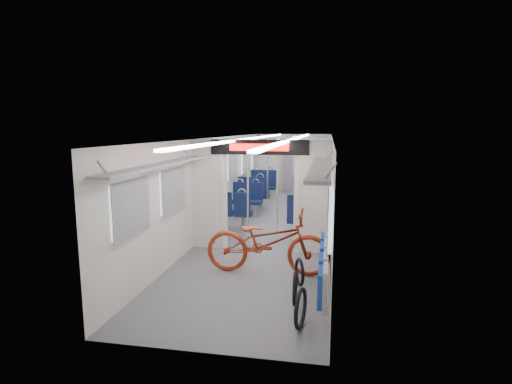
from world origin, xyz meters
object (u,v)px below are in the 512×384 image
seat_bay_near_left (241,203)px  seat_bay_near_right (310,207)px  bicycle (267,242)px  stanchion_near_right (277,191)px  flip_bench (324,265)px  seat_bay_far_right (315,186)px  bike_hoop_b (295,290)px  stanchion_near_left (248,192)px  bike_hoop_c (300,274)px  stanchion_far_left (268,176)px  stanchion_far_right (293,175)px  bike_hoop_a (301,310)px  seat_bay_far_left (259,187)px

seat_bay_near_left → seat_bay_near_right: 1.90m
seat_bay_near_left → bicycle: bearing=-70.8°
bicycle → stanchion_near_right: (-0.09, 1.99, 0.58)m
flip_bench → seat_bay_far_right: (-0.42, 8.05, -0.02)m
flip_bench → bike_hoop_b: flip_bench is taller
seat_bay_near_left → seat_bay_far_right: seat_bay_far_right is taller
stanchion_near_left → stanchion_near_right: same height
bicycle → flip_bench: 1.45m
bike_hoop_c → stanchion_far_left: size_ratio=0.20×
seat_bay_near_left → stanchion_far_left: bearing=63.6°
bike_hoop_c → stanchion_far_right: stanchion_far_right is taller
bike_hoop_b → stanchion_near_right: size_ratio=0.22×
stanchion_near_right → stanchion_far_left: (-0.66, 2.88, 0.00)m
seat_bay_near_right → stanchion_near_left: stanchion_near_left is taller
seat_bay_far_right → flip_bench: bearing=-87.0°
bike_hoop_c → stanchion_near_right: size_ratio=0.20×
bicycle → bike_hoop_c: size_ratio=4.71×
bike_hoop_a → stanchion_far_right: 7.06m
stanchion_near_right → stanchion_far_right: 3.11m
seat_bay_near_right → bike_hoop_c: bearing=-89.5°
stanchion_near_left → stanchion_far_right: bearing=78.3°
seat_bay_far_left → stanchion_near_right: (1.22, -4.54, 0.59)m
bike_hoop_b → stanchion_near_right: (-0.68, 3.19, 0.92)m
flip_bench → seat_bay_far_left: (-2.29, 7.60, -0.02)m
seat_bay_near_right → flip_bench: bearing=-84.6°
seat_bay_near_left → seat_bay_far_left: seat_bay_far_left is taller
bike_hoop_c → seat_bay_far_right: 7.46m
seat_bay_near_right → stanchion_far_right: 1.90m
stanchion_far_left → seat_bay_near_right: bearing=-48.6°
seat_bay_near_left → stanchion_near_right: stanchion_near_right is taller
seat_bay_near_right → bike_hoop_b: bearing=-89.7°
bike_hoop_c → seat_bay_near_left: bearing=114.3°
bike_hoop_a → stanchion_far_right: bearing=95.9°
flip_bench → stanchion_far_right: (-1.00, 6.16, 0.57)m
flip_bench → seat_bay_far_left: seat_bay_far_left is taller
stanchion_far_left → stanchion_far_right: (0.74, 0.23, 0.00)m
flip_bench → seat_bay_near_right: seat_bay_near_right is taller
seat_bay_far_right → stanchion_far_right: 2.06m
bicycle → bike_hoop_a: (0.71, -1.86, -0.33)m
seat_bay_far_left → seat_bay_far_right: (1.87, 0.45, 0.00)m
bike_hoop_c → flip_bench: bearing=-56.9°
bike_hoop_c → stanchion_near_left: stanchion_near_left is taller
bicycle → stanchion_near_left: stanchion_near_left is taller
stanchion_far_left → seat_bay_far_right: bearing=58.2°
bike_hoop_b → stanchion_far_right: stanchion_far_right is taller
bicycle → flip_bench: size_ratio=1.03×
stanchion_near_right → stanchion_far_right: (0.08, 3.11, 0.00)m
seat_bay_near_left → flip_bench: bearing=-64.6°
seat_bay_near_left → stanchion_near_left: 2.17m
seat_bay_far_right → bike_hoop_b: bearing=-89.9°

